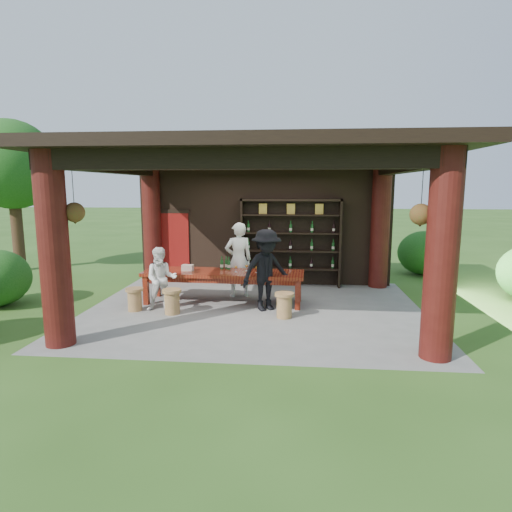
# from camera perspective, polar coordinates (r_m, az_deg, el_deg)

# --- Properties ---
(ground) EXTENTS (90.00, 90.00, 0.00)m
(ground) POSITION_cam_1_polar(r_m,az_deg,el_deg) (9.59, -0.23, -7.18)
(ground) COLOR #2D5119
(ground) RESTS_ON ground
(pavilion) EXTENTS (7.50, 6.00, 3.60)m
(pavilion) POSITION_cam_1_polar(r_m,az_deg,el_deg) (9.64, -0.06, 5.79)
(pavilion) COLOR slate
(pavilion) RESTS_ON ground
(wine_shelf) EXTENTS (2.71, 0.41, 2.39)m
(wine_shelf) POSITION_cam_1_polar(r_m,az_deg,el_deg) (11.70, 4.62, 1.78)
(wine_shelf) COLOR black
(wine_shelf) RESTS_ON ground
(tasting_table) EXTENTS (3.77, 1.08, 0.75)m
(tasting_table) POSITION_cam_1_polar(r_m,az_deg,el_deg) (10.05, -4.37, -2.69)
(tasting_table) COLOR #5D140D
(tasting_table) RESTS_ON ground
(stool_near_left) EXTENTS (0.41, 0.41, 0.54)m
(stool_near_left) POSITION_cam_1_polar(r_m,az_deg,el_deg) (9.40, -11.13, -5.89)
(stool_near_left) COLOR olive
(stool_near_left) RESTS_ON ground
(stool_near_right) EXTENTS (0.40, 0.40, 0.53)m
(stool_near_right) POSITION_cam_1_polar(r_m,az_deg,el_deg) (8.98, 3.79, -6.47)
(stool_near_right) COLOR olive
(stool_near_right) RESTS_ON ground
(stool_far_left) EXTENTS (0.39, 0.39, 0.51)m
(stool_far_left) POSITION_cam_1_polar(r_m,az_deg,el_deg) (9.83, -15.87, -5.50)
(stool_far_left) COLOR olive
(stool_far_left) RESTS_ON ground
(host) EXTENTS (0.79, 0.65, 1.85)m
(host) POSITION_cam_1_polar(r_m,az_deg,el_deg) (10.57, -2.35, -0.50)
(host) COLOR white
(host) RESTS_ON ground
(guest_woman) EXTENTS (0.80, 0.69, 1.41)m
(guest_woman) POSITION_cam_1_polar(r_m,az_deg,el_deg) (9.63, -12.51, -3.01)
(guest_woman) COLOR white
(guest_woman) RESTS_ON ground
(guest_man) EXTENTS (1.34, 1.19, 1.80)m
(guest_man) POSITION_cam_1_polar(r_m,az_deg,el_deg) (9.39, 1.36, -1.89)
(guest_man) COLOR black
(guest_man) RESTS_ON ground
(table_bottles) EXTENTS (0.26, 0.17, 0.31)m
(table_bottles) POSITION_cam_1_polar(r_m,az_deg,el_deg) (10.28, -4.06, -0.90)
(table_bottles) COLOR #194C1E
(table_bottles) RESTS_ON tasting_table
(table_glasses) EXTENTS (0.88, 0.26, 0.15)m
(table_glasses) POSITION_cam_1_polar(r_m,az_deg,el_deg) (9.90, -0.17, -1.74)
(table_glasses) COLOR silver
(table_glasses) RESTS_ON tasting_table
(napkin_basket) EXTENTS (0.27, 0.19, 0.14)m
(napkin_basket) POSITION_cam_1_polar(r_m,az_deg,el_deg) (10.21, -9.10, -1.55)
(napkin_basket) COLOR #BF6672
(napkin_basket) RESTS_ON tasting_table
(shrubs) EXTENTS (14.76, 8.53, 1.36)m
(shrubs) POSITION_cam_1_polar(r_m,az_deg,el_deg) (10.23, 12.14, -3.12)
(shrubs) COLOR #194C14
(shrubs) RESTS_ON ground
(trees) EXTENTS (21.34, 10.59, 4.80)m
(trees) POSITION_cam_1_polar(r_m,az_deg,el_deg) (10.82, 22.05, 12.06)
(trees) COLOR #3F2819
(trees) RESTS_ON ground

